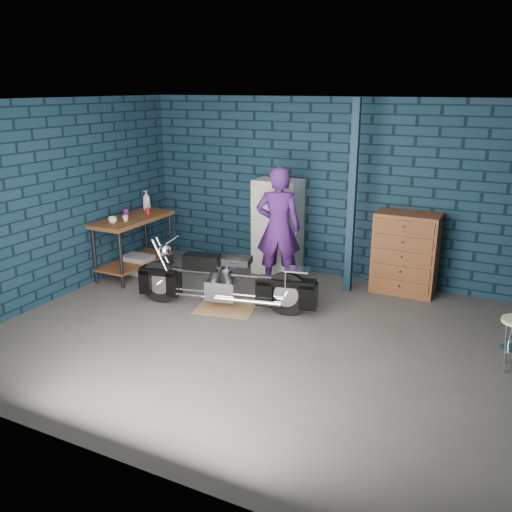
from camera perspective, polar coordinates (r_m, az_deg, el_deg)
The scene contains 15 objects.
ground at distance 6.53m, azimuth -0.28°, elevation -8.36°, with size 6.00×6.00×0.00m, color #494644.
room_walls at distance 6.44m, azimuth 1.93°, elevation 9.07°, with size 6.02×5.01×2.71m.
support_post at distance 7.64m, azimuth 10.07°, elevation 5.93°, with size 0.10×0.10×2.70m, color #122638.
workbench at distance 8.68m, azimuth -12.68°, elevation 1.07°, with size 0.60×1.40×0.91m, color brown.
drip_mat at distance 7.29m, azimuth -3.19°, elevation -5.48°, with size 0.77×0.58×0.01m, color olive.
motorcycle at distance 7.13m, azimuth -3.26°, elevation -2.13°, with size 2.08×0.56×0.91m, color black, non-canonical shape.
person at distance 7.82m, azimuth 2.36°, elevation 2.97°, with size 0.65×0.43×1.77m, color #451C69.
storage_bin at distance 8.78m, azimuth -12.33°, elevation -0.85°, with size 0.46×0.33×0.29m, color gray.
locker at distance 8.46m, azimuth 2.28°, elevation 3.07°, with size 0.69×0.49×1.48m, color silver.
tool_chest at distance 7.93m, azimuth 15.42°, elevation 0.25°, with size 0.87×0.48×1.16m, color brown.
cup_a at distance 8.25m, azimuth -14.86°, elevation 3.68°, with size 0.12×0.12×0.10m, color beige.
cup_b at distance 8.34m, azimuth -13.58°, elevation 3.86°, with size 0.09×0.09×0.08m, color beige.
mug_purple at distance 8.64m, azimuth -13.53°, elevation 4.46°, with size 0.08×0.08×0.12m, color #5B1966.
mug_red at distance 8.68m, azimuth -11.31°, elevation 4.63°, with size 0.08×0.08×0.11m, color maroon.
bottle at distance 8.99m, azimuth -11.45°, elevation 5.75°, with size 0.12×0.12×0.32m, color gray.
Camera 1 is at (2.65, -5.24, 2.85)m, focal length 38.00 mm.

